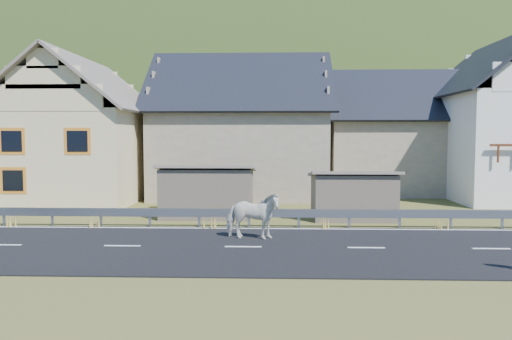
{
  "coord_description": "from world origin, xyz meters",
  "views": [
    {
      "loc": [
        0.98,
        -16.07,
        3.69
      ],
      "look_at": [
        0.29,
        3.57,
        2.31
      ],
      "focal_mm": 35.0,
      "sensor_mm": 36.0,
      "label": 1
    }
  ],
  "objects": [
    {
      "name": "ground",
      "position": [
        0.0,
        0.0,
        0.0
      ],
      "size": [
        160.0,
        160.0,
        0.0
      ],
      "primitive_type": "plane",
      "color": "#484E1C",
      "rests_on": "ground"
    },
    {
      "name": "house_stone_b",
      "position": [
        9.0,
        17.0,
        4.24
      ],
      "size": [
        9.8,
        8.8,
        8.1
      ],
      "color": "gray",
      "rests_on": "ground"
    },
    {
      "name": "shed_left",
      "position": [
        -2.0,
        6.5,
        1.1
      ],
      "size": [
        4.3,
        3.3,
        2.4
      ],
      "primitive_type": "cube",
      "color": "#6E6152",
      "rests_on": "ground"
    },
    {
      "name": "shed_right",
      "position": [
        4.5,
        6.0,
        1.0
      ],
      "size": [
        3.8,
        2.9,
        2.2
      ],
      "primitive_type": "cube",
      "color": "#6E6152",
      "rests_on": "ground"
    },
    {
      "name": "horse",
      "position": [
        0.25,
        1.26,
        0.87
      ],
      "size": [
        1.17,
        2.08,
        1.67
      ],
      "primitive_type": "imported",
      "rotation": [
        0.0,
        0.0,
        1.43
      ],
      "color": "silver",
      "rests_on": "road"
    },
    {
      "name": "conifer_patch",
      "position": [
        -55.0,
        110.0,
        6.0
      ],
      "size": [
        76.0,
        50.0,
        28.0
      ],
      "primitive_type": "ellipsoid",
      "color": "black",
      "rests_on": "ground"
    },
    {
      "name": "house_stone_a",
      "position": [
        -1.0,
        15.0,
        4.63
      ],
      "size": [
        10.8,
        9.8,
        8.9
      ],
      "color": "gray",
      "rests_on": "ground"
    },
    {
      "name": "house_cream",
      "position": [
        -10.0,
        12.0,
        4.36
      ],
      "size": [
        7.8,
        9.8,
        8.3
      ],
      "color": "beige",
      "rests_on": "ground"
    },
    {
      "name": "house_white",
      "position": [
        15.0,
        14.0,
        5.06
      ],
      "size": [
        8.8,
        10.8,
        9.7
      ],
      "color": "silver",
      "rests_on": "ground"
    },
    {
      "name": "lane_markings",
      "position": [
        0.0,
        0.0,
        0.04
      ],
      "size": [
        60.0,
        6.6,
        0.01
      ],
      "primitive_type": "cube",
      "color": "silver",
      "rests_on": "road"
    },
    {
      "name": "guardrail",
      "position": [
        -0.0,
        3.68,
        0.56
      ],
      "size": [
        28.1,
        0.09,
        0.75
      ],
      "color": "#93969B",
      "rests_on": "ground"
    },
    {
      "name": "mountain",
      "position": [
        5.0,
        180.0,
        -20.0
      ],
      "size": [
        440.0,
        280.0,
        260.0
      ],
      "primitive_type": "ellipsoid",
      "color": "#1E3011",
      "rests_on": "ground"
    },
    {
      "name": "road",
      "position": [
        0.0,
        0.0,
        0.02
      ],
      "size": [
        60.0,
        7.0,
        0.04
      ],
      "primitive_type": "cube",
      "color": "black",
      "rests_on": "ground"
    }
  ]
}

